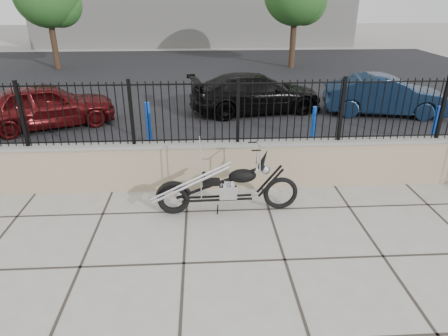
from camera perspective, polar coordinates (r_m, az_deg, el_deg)
ground_plane at (r=6.05m, az=-5.76°, el=-13.41°), size 90.00×90.00×0.00m
parking_lot at (r=17.69m, az=-4.32°, el=12.06°), size 30.00×30.00×0.00m
retaining_wall at (r=7.97m, az=-5.28°, el=0.39°), size 14.00×0.36×0.96m
iron_fence at (r=7.61m, az=-5.59°, el=7.86°), size 14.00×0.08×1.20m
chopper_motorcycle at (r=6.95m, az=0.14°, el=-1.01°), size 2.42×0.51×1.44m
car_red at (r=12.66m, az=-24.12°, el=8.19°), size 4.10×2.92×1.30m
car_black at (r=13.15m, az=4.62°, el=10.62°), size 4.54×2.51×1.25m
car_blue at (r=13.81m, az=22.03°, el=9.59°), size 3.93×2.02×1.23m
bollard_a at (r=10.43m, az=-10.73°, el=6.27°), size 0.14×0.14×1.10m
bollard_b at (r=10.72m, az=12.68°, el=6.13°), size 0.12×0.12×0.94m
bollard_c at (r=11.51m, az=27.93°, el=5.33°), size 0.15×0.15×1.03m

